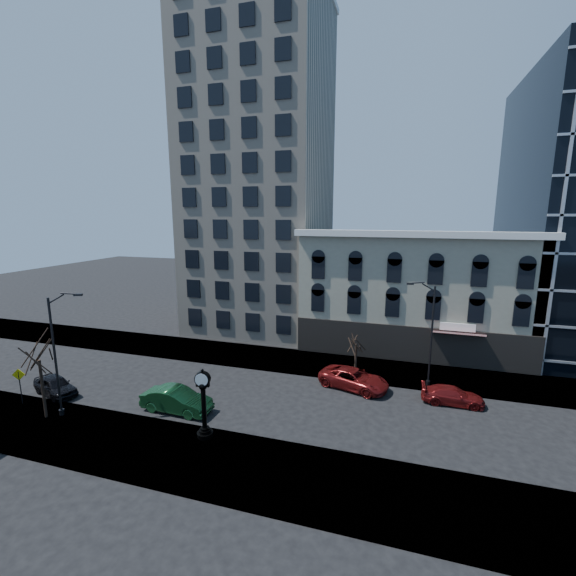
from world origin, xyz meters
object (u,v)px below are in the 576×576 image
(street_clock, at_px, (204,406))
(street_lamp_near, at_px, (61,322))
(car_near_a, at_px, (55,385))
(warning_sign, at_px, (19,380))
(car_near_b, at_px, (177,400))

(street_clock, xyz_separation_m, street_lamp_near, (-10.37, -0.27, 4.68))
(street_clock, relative_size, car_near_a, 1.04)
(car_near_a, bearing_deg, street_lamp_near, -101.83)
(warning_sign, distance_m, car_near_b, 11.85)
(street_clock, xyz_separation_m, warning_sign, (-15.12, -0.13, -0.17))
(street_lamp_near, distance_m, warning_sign, 6.79)
(street_lamp_near, height_order, warning_sign, street_lamp_near)
(car_near_b, bearing_deg, street_lamp_near, 113.72)
(warning_sign, bearing_deg, street_lamp_near, -26.17)
(street_clock, height_order, warning_sign, street_clock)
(street_clock, height_order, car_near_a, street_clock)
(warning_sign, bearing_deg, street_clock, -23.99)
(street_clock, bearing_deg, warning_sign, 169.80)
(street_clock, distance_m, street_lamp_near, 11.38)
(street_lamp_near, height_order, car_near_a, street_lamp_near)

